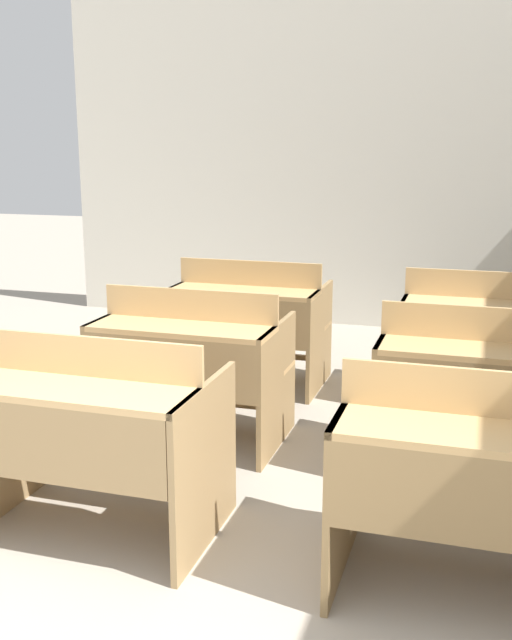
# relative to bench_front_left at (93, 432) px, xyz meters

# --- Properties ---
(wall_back) EXTENTS (6.05, 0.06, 3.13)m
(wall_back) POSITION_rel_bench_front_left_xyz_m (0.52, 4.36, 1.08)
(wall_back) COLOR beige
(wall_back) RESTS_ON ground_plane
(bench_front_left) EXTENTS (1.06, 0.74, 0.92)m
(bench_front_left) POSITION_rel_bench_front_left_xyz_m (0.00, 0.00, 0.00)
(bench_front_left) COLOR #98794F
(bench_front_left) RESTS_ON ground_plane
(bench_front_right) EXTENTS (1.06, 0.74, 0.92)m
(bench_front_right) POSITION_rel_bench_front_left_xyz_m (1.64, -0.01, 0.00)
(bench_front_right) COLOR olive
(bench_front_right) RESTS_ON ground_plane
(bench_second_left) EXTENTS (1.06, 0.74, 0.92)m
(bench_second_left) POSITION_rel_bench_front_left_xyz_m (0.01, 1.14, 0.00)
(bench_second_left) COLOR #94754B
(bench_second_left) RESTS_ON ground_plane
(bench_second_right) EXTENTS (1.06, 0.74, 0.92)m
(bench_second_right) POSITION_rel_bench_front_left_xyz_m (1.64, 1.14, 0.00)
(bench_second_right) COLOR olive
(bench_second_right) RESTS_ON ground_plane
(bench_third_left) EXTENTS (1.06, 0.74, 0.92)m
(bench_third_left) POSITION_rel_bench_front_left_xyz_m (0.01, 2.27, 0.00)
(bench_third_left) COLOR olive
(bench_third_left) RESTS_ON ground_plane
(bench_third_right) EXTENTS (1.06, 0.74, 0.92)m
(bench_third_right) POSITION_rel_bench_front_left_xyz_m (1.64, 2.29, 0.00)
(bench_third_right) COLOR #95774D
(bench_third_right) RESTS_ON ground_plane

